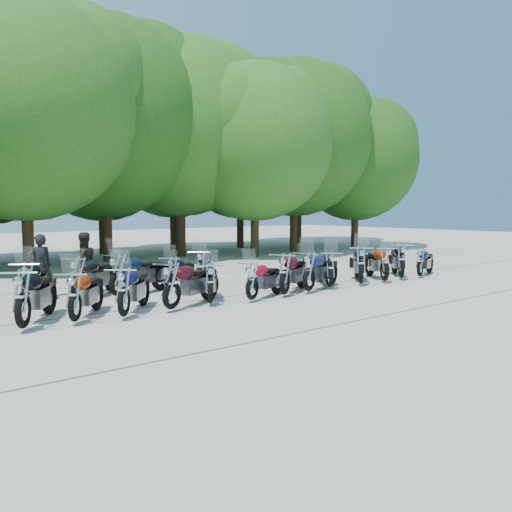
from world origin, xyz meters
TOP-DOWN VIEW (x-y plane):
  - ground at (0.00, 0.00)m, footprint 90.00×90.00m
  - tree_3 at (-3.57, 11.24)m, footprint 8.70×8.70m
  - tree_4 at (0.54, 13.09)m, footprint 9.13×9.13m
  - tree_5 at (4.61, 13.20)m, footprint 9.04×9.04m
  - tree_6 at (7.55, 10.82)m, footprint 8.00×8.00m
  - tree_7 at (11.20, 11.78)m, footprint 8.79×8.79m
  - tree_8 at (15.83, 11.20)m, footprint 7.53×7.53m
  - tree_12 at (1.80, 16.47)m, footprint 7.88×7.88m
  - tree_13 at (6.69, 17.47)m, footprint 8.31×8.31m
  - tree_14 at (10.68, 16.09)m, footprint 8.02×8.02m
  - tree_15 at (16.61, 17.02)m, footprint 9.67×9.67m
  - motorcycle_0 at (-6.86, 0.63)m, footprint 2.08×2.56m
  - motorcycle_1 at (-5.78, 0.62)m, footprint 1.99×2.24m
  - motorcycle_2 at (-4.72, 0.46)m, footprint 2.13×2.25m
  - motorcycle_3 at (-3.43, 0.54)m, footprint 2.51×1.66m
  - motorcycle_4 at (-2.24, 0.62)m, footprint 1.81×2.17m
  - motorcycle_5 at (-1.07, 0.35)m, footprint 2.25×1.45m
  - motorcycle_6 at (0.16, 0.41)m, footprint 2.53×1.92m
  - motorcycle_7 at (1.15, 0.44)m, footprint 2.55×1.58m
  - motorcycle_8 at (2.25, 0.64)m, footprint 1.96×2.30m
  - motorcycle_9 at (3.57, 0.51)m, footprint 2.40×2.33m
  - motorcycle_10 at (4.70, 0.42)m, footprint 2.00×2.42m
  - motorcycle_11 at (5.75, 0.51)m, footprint 2.38×2.31m
  - motorcycle_12 at (6.71, 0.39)m, footprint 2.24×1.38m
  - motorcycle_13 at (-6.03, 3.11)m, footprint 1.85×2.39m
  - motorcycle_14 at (-4.67, 3.25)m, footprint 2.42×2.04m
  - motorcycle_15 at (-3.59, 3.11)m, footprint 2.60×1.61m
  - motorcycle_16 at (-1.93, 3.06)m, footprint 2.09×1.86m
  - motorcycle_17 at (-0.78, 3.28)m, footprint 2.16×2.24m
  - rider_0 at (-5.25, 4.59)m, footprint 0.67×0.45m
  - rider_1 at (-3.99, 4.64)m, footprint 0.94×0.77m

SIDE VIEW (x-z plane):
  - ground at x=0.00m, z-range 0.00..0.00m
  - motorcycle_12 at x=6.71m, z-range 0.00..1.22m
  - motorcycle_16 at x=-1.93m, z-range 0.00..1.22m
  - motorcycle_5 at x=-1.07m, z-range 0.00..1.22m
  - motorcycle_4 at x=-2.24m, z-range 0.00..1.24m
  - motorcycle_1 at x=-5.78m, z-range 0.00..1.31m
  - motorcycle_8 at x=2.25m, z-range 0.00..1.32m
  - motorcycle_13 at x=-6.03m, z-range 0.00..1.34m
  - motorcycle_2 at x=-4.72m, z-range 0.00..1.34m
  - motorcycle_17 at x=-0.78m, z-range 0.00..1.35m
  - motorcycle_3 at x=-3.43m, z-range 0.00..1.37m
  - motorcycle_10 at x=4.70m, z-range 0.00..1.38m
  - motorcycle_7 at x=1.15m, z-range 0.00..1.38m
  - motorcycle_14 at x=-4.67m, z-range 0.00..1.38m
  - motorcycle_6 at x=0.16m, z-range 0.00..1.41m
  - motorcycle_15 at x=-3.59m, z-range 0.00..1.41m
  - motorcycle_11 at x=5.75m, z-range 0.00..1.44m
  - motorcycle_0 at x=-6.86m, z-range 0.00..1.45m
  - motorcycle_9 at x=3.57m, z-range 0.00..1.45m
  - rider_0 at x=-5.25m, z-range 0.00..1.80m
  - rider_1 at x=-3.99m, z-range 0.00..1.81m
  - tree_8 at x=15.83m, z-range 0.85..10.10m
  - tree_12 at x=1.80m, z-range 0.89..10.56m
  - tree_6 at x=7.55m, z-range 0.90..10.72m
  - tree_14 at x=10.68m, z-range 0.91..10.75m
  - tree_13 at x=6.69m, z-range 0.94..11.14m
  - tree_3 at x=-3.57m, z-range 0.98..11.66m
  - tree_7 at x=11.20m, z-range 0.99..11.79m
  - tree_5 at x=4.61m, z-range 1.02..12.12m
  - tree_4 at x=0.54m, z-range 1.03..12.24m
  - tree_15 at x=16.61m, z-range 1.09..12.96m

